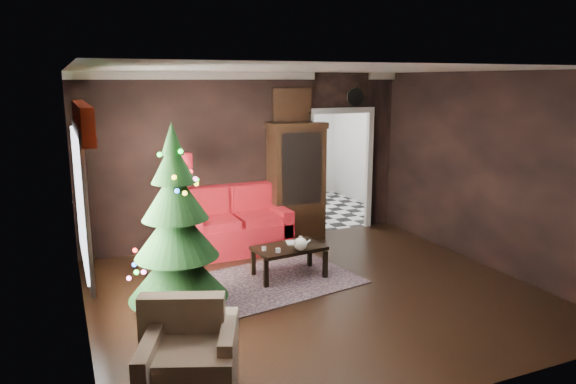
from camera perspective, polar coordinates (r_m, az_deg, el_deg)
name	(u,v)px	position (r m, az deg, el deg)	size (l,w,h in m)	color
floor	(316,293)	(6.95, 3.02, -10.75)	(5.50, 5.50, 0.00)	black
ceiling	(319,69)	(6.41, 3.30, 13.00)	(5.50, 5.50, 0.00)	white
wall_back	(249,159)	(8.81, -4.17, 3.58)	(5.50, 5.50, 0.00)	black
wall_front	(456,242)	(4.51, 17.58, -5.13)	(5.50, 5.50, 0.00)	black
wall_left	(78,207)	(5.87, -21.63, -1.52)	(5.50, 5.50, 0.00)	black
wall_right	(489,171)	(8.13, 20.76, 2.12)	(5.50, 5.50, 0.00)	black
doorway	(339,173)	(9.56, 5.53, 2.09)	(1.10, 0.10, 2.10)	silver
left_window	(80,198)	(6.05, -21.36, -0.61)	(0.05, 1.60, 1.40)	white
valance	(82,120)	(5.94, -21.19, 7.19)	(0.12, 2.10, 0.35)	maroon
kitchen_floor	(303,211)	(11.08, 1.66, -2.03)	(3.00, 3.00, 0.00)	silver
kitchen_window	(277,124)	(12.12, -1.23, 7.33)	(0.70, 0.06, 0.70)	white
rug	(275,280)	(7.33, -1.44, -9.46)	(2.13, 1.55, 0.01)	#4D3849
loveseat	(236,220)	(8.45, -5.62, -3.05)	(1.70, 0.90, 1.00)	maroon
curio_cabinet	(296,184)	(8.95, 0.90, 0.82)	(0.90, 0.45, 1.90)	black
floor_lamp	(186,208)	(7.99, -10.92, -1.65)	(0.27, 0.27, 1.60)	black
christmas_tree	(176,226)	(6.21, -11.92, -3.54)	(1.16, 1.16, 2.21)	black
armchair	(191,353)	(4.68, -10.41, -16.63)	(0.78, 0.78, 0.80)	#C2AE8A
coffee_table	(289,261)	(7.40, 0.11, -7.42)	(0.95, 0.57, 0.43)	black
teapot	(301,244)	(7.13, 1.35, -5.56)	(0.20, 0.20, 0.19)	white
cup_a	(278,250)	(7.08, -1.08, -6.27)	(0.07, 0.07, 0.06)	white
cup_b	(264,249)	(7.16, -2.59, -6.08)	(0.06, 0.06, 0.05)	white
book	(286,237)	(7.43, -0.17, -4.82)	(0.14, 0.01, 0.19)	tan
wall_clock	(355,97)	(9.50, 7.18, 10.06)	(0.32, 0.32, 0.06)	silver
painting	(292,106)	(8.96, 0.43, 9.21)	(0.62, 0.05, 0.52)	#B28052
kitchen_counter	(281,180)	(12.06, -0.75, 1.31)	(1.80, 0.60, 0.90)	white
kitchen_table	(296,197)	(10.61, 0.90, -0.59)	(0.70, 0.70, 0.75)	brown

